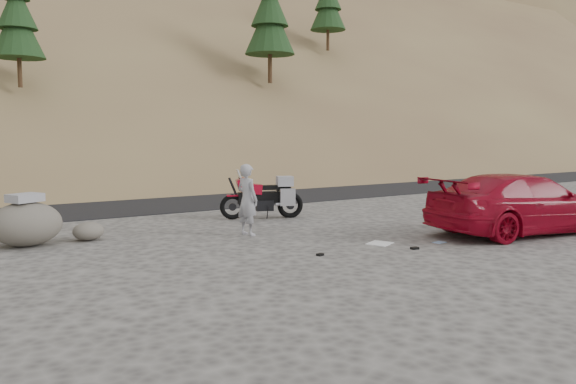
% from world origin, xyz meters
% --- Properties ---
extents(ground, '(140.00, 140.00, 0.00)m').
position_xyz_m(ground, '(0.00, 0.00, 0.00)').
color(ground, '#484643').
rests_on(ground, ground).
extents(road, '(120.00, 7.00, 0.05)m').
position_xyz_m(road, '(0.00, 9.00, 0.00)').
color(road, black).
rests_on(road, ground).
extents(hillside, '(120.00, 73.00, 46.72)m').
position_xyz_m(hillside, '(-0.05, 40.88, 11.08)').
color(hillside, brown).
rests_on(hillside, ground).
extents(motorcycle, '(2.27, 1.15, 1.41)m').
position_xyz_m(motorcycle, '(0.68, 3.17, 0.60)').
color(motorcycle, black).
rests_on(motorcycle, ground).
extents(man, '(0.53, 0.68, 1.67)m').
position_xyz_m(man, '(-1.05, 1.11, 0.00)').
color(man, '#97979C').
rests_on(man, ground).
extents(red_car, '(5.16, 2.72, 1.43)m').
position_xyz_m(red_car, '(4.56, -2.24, 0.00)').
color(red_car, maroon).
rests_on(red_car, ground).
extents(boulder, '(1.71, 1.55, 1.12)m').
position_xyz_m(boulder, '(-5.59, 2.51, 0.49)').
color(boulder, '#58524B').
rests_on(boulder, ground).
extents(small_rock, '(0.80, 0.75, 0.41)m').
position_xyz_m(small_rock, '(-4.34, 2.47, 0.20)').
color(small_rock, '#58524B').
rests_on(small_rock, ground).
extents(gear_white_cloth, '(0.65, 0.62, 0.02)m').
position_xyz_m(gear_white_cloth, '(0.83, -1.38, 0.01)').
color(gear_white_cloth, white).
rests_on(gear_white_cloth, ground).
extents(gear_bottle, '(0.10, 0.10, 0.23)m').
position_xyz_m(gear_bottle, '(3.63, -1.84, 0.11)').
color(gear_bottle, '#19369A').
rests_on(gear_bottle, ground).
extents(gear_glove_a, '(0.18, 0.14, 0.04)m').
position_xyz_m(gear_glove_a, '(1.04, -2.20, 0.02)').
color(gear_glove_a, black).
rests_on(gear_glove_a, ground).
extents(gear_glove_b, '(0.15, 0.12, 0.04)m').
position_xyz_m(gear_glove_b, '(-0.96, -1.64, 0.02)').
color(gear_glove_b, black).
rests_on(gear_glove_b, ground).
extents(gear_blue_cloth, '(0.29, 0.23, 0.01)m').
position_xyz_m(gear_blue_cloth, '(2.01, -1.99, 0.01)').
color(gear_blue_cloth, '#7B98BF').
rests_on(gear_blue_cloth, ground).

